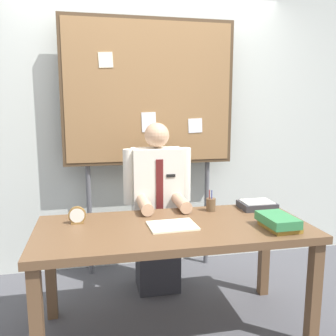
{
  "coord_description": "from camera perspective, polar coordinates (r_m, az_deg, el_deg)",
  "views": [
    {
      "loc": [
        -0.5,
        -2.2,
        1.52
      ],
      "look_at": [
        0.0,
        0.19,
        1.1
      ],
      "focal_mm": 38.53,
      "sensor_mm": 36.0,
      "label": 1
    }
  ],
  "objects": [
    {
      "name": "desk_clock",
      "position": [
        2.48,
        -14.18,
        -7.36
      ],
      "size": [
        0.12,
        0.04,
        0.12
      ],
      "color": "olive",
      "rests_on": "desk"
    },
    {
      "name": "person",
      "position": [
        2.98,
        -1.68,
        -7.31
      ],
      "size": [
        0.55,
        0.56,
        1.39
      ],
      "color": "#2D2D33",
      "rests_on": "ground_plane"
    },
    {
      "name": "desk",
      "position": [
        2.41,
        0.92,
        -11.01
      ],
      "size": [
        1.78,
        0.79,
        0.75
      ],
      "color": "brown",
      "rests_on": "ground_plane"
    },
    {
      "name": "pen_holder",
      "position": [
        2.71,
        6.79,
        -5.76
      ],
      "size": [
        0.07,
        0.07,
        0.16
      ],
      "color": "brown",
      "rests_on": "desk"
    },
    {
      "name": "paper_tray",
      "position": [
        2.84,
        13.9,
        -5.69
      ],
      "size": [
        0.26,
        0.2,
        0.06
      ],
      "color": "#333338",
      "rests_on": "desk"
    },
    {
      "name": "back_wall",
      "position": [
        3.41,
        -3.44,
        6.83
      ],
      "size": [
        6.4,
        0.08,
        2.7
      ],
      "primitive_type": "cube",
      "color": "silver",
      "rests_on": "ground_plane"
    },
    {
      "name": "bulletin_board",
      "position": [
        3.21,
        -2.93,
        11.36
      ],
      "size": [
        1.51,
        0.09,
        2.27
      ],
      "color": "#4C3823",
      "rests_on": "ground_plane"
    },
    {
      "name": "ground_plane",
      "position": [
        2.72,
        0.88,
        -24.26
      ],
      "size": [
        12.0,
        12.0,
        0.0
      ],
      "primitive_type": "plane",
      "color": "#4C4C51"
    },
    {
      "name": "open_notebook",
      "position": [
        2.36,
        0.69,
        -9.1
      ],
      "size": [
        0.31,
        0.25,
        0.01
      ],
      "primitive_type": "cube",
      "rotation": [
        0.0,
        0.0,
        0.04
      ],
      "color": "#F4EFCC",
      "rests_on": "desk"
    },
    {
      "name": "book_stack",
      "position": [
        2.41,
        17.05,
        -8.15
      ],
      "size": [
        0.21,
        0.29,
        0.09
      ],
      "color": "olive",
      "rests_on": "desk"
    }
  ]
}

